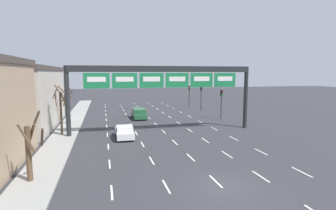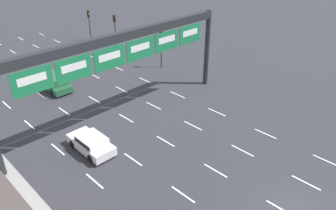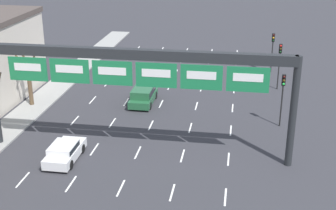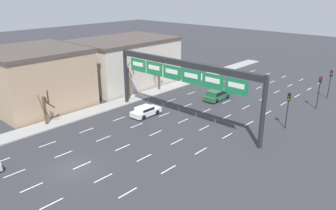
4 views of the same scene
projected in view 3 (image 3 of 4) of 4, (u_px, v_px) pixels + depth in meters
lane_dashes at (130, 169)px, 31.90m from camera, size 13.32×67.00×0.01m
sign_gantry at (135, 70)px, 31.70m from camera, size 21.90×0.69×7.81m
suv_green at (143, 94)px, 43.28m from camera, size 1.96×4.64×1.57m
car_white at (65, 151)px, 32.83m from camera, size 1.85×4.16×1.32m
traffic_light_near_gantry at (280, 57)px, 46.09m from camera, size 0.30×0.35×4.66m
traffic_light_mid_block at (283, 90)px, 37.53m from camera, size 0.30×0.35×4.45m
traffic_light_far_end at (273, 45)px, 51.57m from camera, size 0.30×0.35×4.40m
tree_bare_second at (28, 76)px, 41.90m from camera, size 1.93×1.95×5.28m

